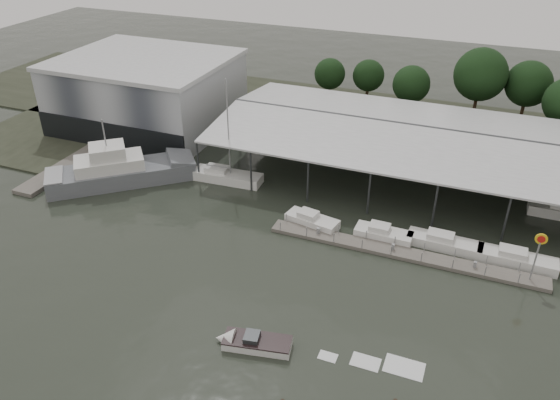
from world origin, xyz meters
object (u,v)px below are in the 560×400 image
at_px(grey_trawler, 121,171).
at_px(white_sailboat, 226,176).
at_px(speedboat_underway, 251,342).
at_px(shell_fuel_sign, 538,249).

bearing_deg(grey_trawler, white_sailboat, -17.13).
bearing_deg(white_sailboat, grey_trawler, -160.36).
bearing_deg(speedboat_underway, white_sailboat, -70.36).
bearing_deg(shell_fuel_sign, white_sailboat, 167.96).
height_order(grey_trawler, white_sailboat, white_sailboat).
distance_m(grey_trawler, speedboat_underway, 33.24).
distance_m(shell_fuel_sign, white_sailboat, 36.67).
relative_size(grey_trawler, white_sailboat, 1.25).
bearing_deg(white_sailboat, shell_fuel_sign, -15.25).
height_order(grey_trawler, speedboat_underway, grey_trawler).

